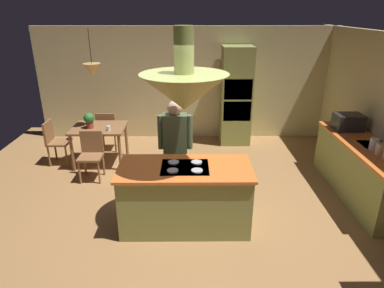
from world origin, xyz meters
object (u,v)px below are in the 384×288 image
Objects in this scene: person_at_island at (175,145)px; potted_plant_on_table at (89,120)px; chair_facing_island at (91,152)px; microwave_on_counter at (348,122)px; chair_at_corner at (55,139)px; oven_tower at (236,96)px; cup_on_table at (108,128)px; canister_tea at (374,144)px; chair_by_back_wall at (107,129)px; canister_sugar at (381,149)px; kitchen_island at (185,196)px; dining_table at (99,132)px.

person_at_island is 5.47× the size of potted_plant_on_table.
chair_facing_island is 1.89× the size of microwave_on_counter.
potted_plant_on_table is (0.74, -0.06, 0.42)m from chair_at_corner.
chair_at_corner is at bearing -162.78° from oven_tower.
potted_plant_on_table is 3.33× the size of cup_on_table.
cup_on_table is at bearing -20.23° from potted_plant_on_table.
chair_facing_island is 4.65m from canister_tea.
oven_tower is 2.49× the size of chair_at_corner.
chair_at_corner is 1.89× the size of microwave_on_counter.
microwave_on_counter reaches higher than canister_tea.
canister_tea reaches higher than chair_at_corner.
canister_tea is at bearing -17.23° from potted_plant_on_table.
chair_by_back_wall is 5.13m from canister_sugar.
person_at_island is 3.10m from microwave_on_counter.
canister_tea is at bearing 90.00° from canister_sugar.
chair_by_back_wall is at bearing 90.00° from chair_facing_island.
kitchen_island reaches higher than chair_by_back_wall.
potted_plant_on_table is (-0.15, -0.70, 0.42)m from chair_by_back_wall.
dining_table is 6.03× the size of canister_sugar.
microwave_on_counter is at bearing 0.35° from chair_facing_island.
cup_on_table is at bearing -152.18° from oven_tower.
person_at_island reaches higher than chair_by_back_wall.
chair_by_back_wall is (-1.55, 2.03, -0.44)m from person_at_island.
chair_facing_island is at bearing -179.65° from microwave_on_counter.
chair_at_corner is (-3.69, -1.14, -0.58)m from oven_tower.
cup_on_table is at bearing -100.37° from chair_at_corner.
canister_tea reaches higher than canister_sugar.
chair_at_corner is at bearing 140.95° from kitchen_island.
person_at_island is 3.00m from canister_tea.
chair_facing_island is at bearing -90.00° from dining_table.
chair_at_corner is at bearing 162.64° from canister_sugar.
chair_by_back_wall is at bearing 127.29° from person_at_island.
canister_sugar is at bearing -90.00° from canister_tea.
chair_at_corner is (-0.89, -0.63, 0.00)m from chair_by_back_wall.
person_at_island is 1.77m from cup_on_table.
kitchen_island is 2.71m from dining_table.
cup_on_table is 0.20× the size of microwave_on_counter.
canister_sugar reaches higher than cup_on_table.
cup_on_table is at bearing 137.68° from person_at_island.
oven_tower reaches higher than person_at_island.
kitchen_island reaches higher than cup_on_table.
kitchen_island reaches higher than chair_facing_island.
cup_on_table is at bearing 160.88° from canister_sugar.
canister_sugar is at bearing -90.00° from microwave_on_counter.
microwave_on_counter reaches higher than canister_sugar.
chair_facing_island is (-2.80, -1.78, -0.58)m from oven_tower.
chair_at_corner is at bearing 169.63° from cup_on_table.
canister_sugar is at bearing -58.51° from oven_tower.
canister_sugar is at bearing -19.12° from cup_on_table.
dining_table is 1.17× the size of chair_facing_island.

